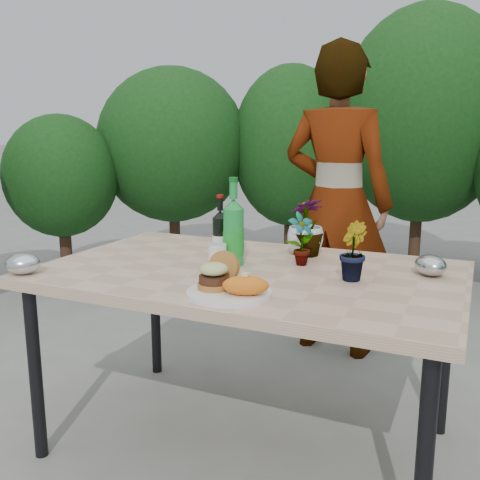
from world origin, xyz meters
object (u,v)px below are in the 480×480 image
at_px(dinner_plate, 229,293).
at_px(wine_bottle, 220,237).
at_px(patio_table, 248,283).
at_px(person, 336,203).

height_order(dinner_plate, wine_bottle, wine_bottle).
bearing_deg(wine_bottle, patio_table, -41.37).
relative_size(dinner_plate, person, 0.16).
height_order(wine_bottle, person, person).
bearing_deg(patio_table, wine_bottle, 154.82).
relative_size(wine_bottle, person, 0.16).
bearing_deg(patio_table, dinner_plate, -77.18).
xyz_separation_m(patio_table, wine_bottle, (-0.16, 0.07, 0.16)).
bearing_deg(wine_bottle, person, 62.35).
height_order(patio_table, wine_bottle, wine_bottle).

